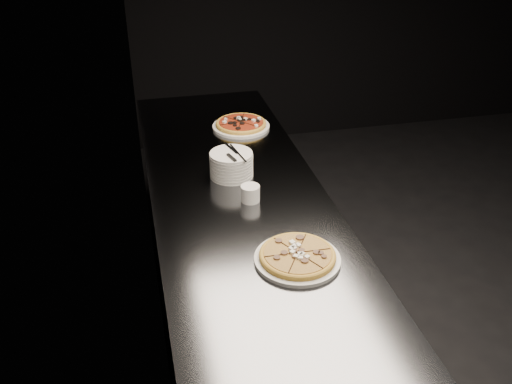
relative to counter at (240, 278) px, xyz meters
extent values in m
cube|color=black|center=(-0.37, 0.00, 0.94)|extent=(0.02, 5.00, 2.80)
cube|color=#595A60|center=(0.00, 0.00, -0.01)|extent=(0.70, 2.40, 0.90)
cube|color=#595A60|center=(0.00, 0.00, 0.45)|extent=(0.74, 2.44, 0.02)
cylinder|color=white|center=(0.11, -0.52, 0.47)|extent=(0.31, 0.31, 0.01)
cylinder|color=gold|center=(0.11, -0.52, 0.48)|extent=(0.28, 0.28, 0.01)
torus|color=gold|center=(0.11, -0.52, 0.49)|extent=(0.28, 0.28, 0.02)
cylinder|color=#ECB74E|center=(0.11, -0.52, 0.49)|extent=(0.24, 0.24, 0.01)
cylinder|color=white|center=(0.15, 0.68, 0.47)|extent=(0.30, 0.30, 0.01)
cylinder|color=gold|center=(0.15, 0.68, 0.48)|extent=(0.31, 0.31, 0.01)
torus|color=gold|center=(0.15, 0.68, 0.48)|extent=(0.31, 0.31, 0.02)
cylinder|color=#A02E17|center=(0.15, 0.68, 0.49)|extent=(0.27, 0.27, 0.01)
cylinder|color=white|center=(0.00, 0.16, 0.47)|extent=(0.19, 0.19, 0.01)
cylinder|color=white|center=(0.00, 0.16, 0.48)|extent=(0.19, 0.19, 0.01)
cylinder|color=white|center=(0.00, 0.16, 0.50)|extent=(0.19, 0.19, 0.01)
cylinder|color=white|center=(0.00, 0.16, 0.51)|extent=(0.19, 0.19, 0.01)
cylinder|color=white|center=(0.00, 0.16, 0.52)|extent=(0.19, 0.19, 0.01)
cylinder|color=white|center=(0.00, 0.16, 0.54)|extent=(0.19, 0.19, 0.01)
cylinder|color=white|center=(0.00, 0.16, 0.55)|extent=(0.19, 0.19, 0.01)
cylinder|color=white|center=(0.00, 0.16, 0.57)|extent=(0.19, 0.19, 0.01)
cube|color=silver|center=(0.01, 0.20, 0.58)|extent=(0.05, 0.12, 0.00)
cube|color=black|center=(-0.01, 0.11, 0.58)|extent=(0.03, 0.08, 0.01)
cube|color=silver|center=(0.03, 0.15, 0.58)|extent=(0.02, 0.19, 0.00)
cylinder|color=silver|center=(0.04, -0.07, 0.49)|extent=(0.08, 0.08, 0.07)
cylinder|color=black|center=(0.04, -0.07, 0.52)|extent=(0.06, 0.06, 0.01)
camera|label=1|loc=(-0.40, -2.07, 1.68)|focal=40.00mm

